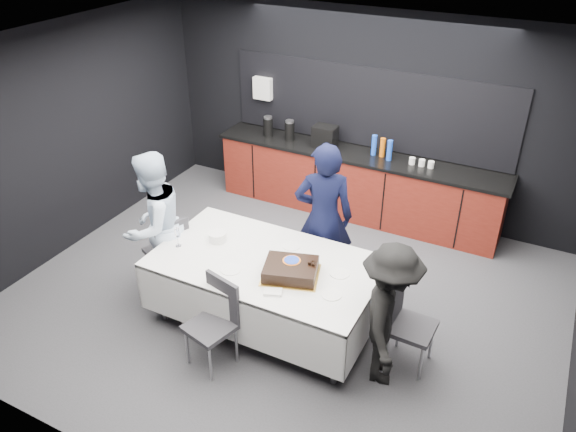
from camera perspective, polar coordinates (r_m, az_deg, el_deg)
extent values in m
plane|color=#414246|center=(6.52, -0.41, -8.37)|extent=(6.00, 6.00, 0.00)
cube|color=white|center=(5.23, -0.52, 16.22)|extent=(6.00, 5.00, 0.04)
cube|color=black|center=(7.85, 8.14, 10.19)|extent=(6.00, 0.04, 2.80)
cube|color=black|center=(4.09, -17.24, -12.38)|extent=(6.00, 0.04, 2.80)
cube|color=black|center=(7.49, -21.45, 7.31)|extent=(0.04, 5.00, 2.80)
cube|color=#5D160E|center=(7.97, 6.91, 3.13)|extent=(4.00, 0.60, 0.90)
cube|color=black|center=(7.77, 7.12, 6.21)|extent=(4.10, 0.64, 0.04)
cube|color=black|center=(7.80, 8.14, 10.84)|extent=(4.00, 0.03, 1.10)
cube|color=white|center=(8.36, -2.54, 12.84)|extent=(0.28, 0.12, 0.32)
cylinder|color=black|center=(8.24, -2.03, 9.04)|extent=(0.14, 0.14, 0.26)
cylinder|color=black|center=(8.09, 0.16, 8.63)|extent=(0.14, 0.14, 0.26)
cube|color=black|center=(7.87, 3.77, 8.06)|extent=(0.32, 0.24, 0.30)
cylinder|color=blue|center=(7.69, 8.73, 7.13)|extent=(0.07, 0.07, 0.28)
cylinder|color=orange|center=(7.66, 9.57, 6.88)|extent=(0.07, 0.07, 0.26)
cylinder|color=blue|center=(7.56, 10.27, 6.58)|extent=(0.07, 0.07, 0.28)
cylinder|color=white|center=(7.55, 12.49, 5.49)|extent=(0.08, 0.08, 0.09)
cylinder|color=white|center=(7.52, 13.44, 5.28)|extent=(0.08, 0.08, 0.09)
cylinder|color=white|center=(7.50, 14.32, 5.08)|extent=(0.08, 0.08, 0.09)
cylinder|color=#99999E|center=(8.19, -2.05, 9.98)|extent=(0.12, 0.12, 0.03)
cylinder|color=#99999E|center=(8.04, 0.16, 9.58)|extent=(0.12, 0.12, 0.03)
cylinder|color=#99999E|center=(6.16, -12.73, -7.48)|extent=(0.06, 0.06, 0.75)
cylinder|color=#99999E|center=(6.79, -7.54, -2.94)|extent=(0.06, 0.06, 0.75)
cylinder|color=#99999E|center=(5.34, 4.80, -13.71)|extent=(0.06, 0.06, 0.75)
cylinder|color=#99999E|center=(6.06, 8.52, -7.71)|extent=(0.06, 0.06, 0.75)
cube|color=silver|center=(5.78, -2.27, -4.73)|extent=(2.32, 1.32, 0.04)
cube|color=silver|center=(5.51, -5.55, -10.45)|extent=(2.32, 0.02, 0.55)
cube|color=silver|center=(6.40, 0.61, -3.67)|extent=(2.32, 0.02, 0.55)
cube|color=silver|center=(6.48, -11.17, -3.87)|extent=(0.02, 1.32, 0.55)
cube|color=silver|center=(5.58, 8.32, -10.02)|extent=(0.02, 1.32, 0.55)
cube|color=gold|center=(5.55, 0.27, -6.02)|extent=(0.66, 0.59, 0.01)
cube|color=black|center=(5.52, 0.27, -5.50)|extent=(0.61, 0.54, 0.11)
cube|color=black|center=(5.48, 0.27, -4.97)|extent=(0.61, 0.54, 0.01)
cylinder|color=orange|center=(5.53, 0.37, -4.53)|extent=(0.18, 0.18, 0.00)
cylinder|color=#193ABC|center=(5.52, 0.37, -4.50)|extent=(0.15, 0.15, 0.01)
sphere|color=black|center=(5.49, 2.52, -4.62)|extent=(0.04, 0.04, 0.04)
sphere|color=black|center=(5.46, 2.54, -4.89)|extent=(0.04, 0.04, 0.04)
sphere|color=black|center=(5.47, 2.16, -4.78)|extent=(0.04, 0.04, 0.04)
cylinder|color=white|center=(6.10, -7.17, -2.08)|extent=(0.20, 0.20, 0.10)
cylinder|color=white|center=(5.66, -5.84, -5.41)|extent=(0.21, 0.21, 0.01)
cylinder|color=white|center=(5.60, 5.26, -5.83)|extent=(0.20, 0.20, 0.01)
cylinder|color=white|center=(5.33, 4.45, -7.95)|extent=(0.20, 0.20, 0.01)
cylinder|color=white|center=(5.98, 0.35, -3.05)|extent=(0.19, 0.19, 0.01)
cube|color=white|center=(5.33, -1.56, -7.73)|extent=(0.20, 0.17, 0.03)
cylinder|color=white|center=(6.10, -11.07, -2.97)|extent=(0.06, 0.06, 0.00)
cylinder|color=white|center=(6.07, -11.12, -2.48)|extent=(0.01, 0.01, 0.12)
cylinder|color=white|center=(6.01, -11.23, -1.60)|extent=(0.05, 0.05, 0.10)
cube|color=#2D2D32|center=(6.64, -12.23, -3.53)|extent=(0.55, 0.55, 0.05)
cube|color=#2D2D32|center=(6.36, -11.65, -2.42)|extent=(0.20, 0.40, 0.45)
cylinder|color=#99999E|center=(6.95, -11.48, -4.00)|extent=(0.03, 0.03, 0.44)
cylinder|color=#99999E|center=(6.84, -13.95, -4.99)|extent=(0.03, 0.03, 0.44)
cylinder|color=#99999E|center=(6.70, -10.04, -5.30)|extent=(0.03, 0.03, 0.44)
cylinder|color=#99999E|center=(6.58, -12.59, -6.35)|extent=(0.03, 0.03, 0.44)
cube|color=#2D2D32|center=(5.59, 12.47, -11.03)|extent=(0.44, 0.44, 0.05)
cube|color=#2D2D32|center=(5.47, 10.86, -8.49)|extent=(0.06, 0.42, 0.45)
cylinder|color=#99999E|center=(5.60, 13.33, -14.34)|extent=(0.03, 0.03, 0.44)
cylinder|color=#99999E|center=(5.84, 14.36, -12.20)|extent=(0.03, 0.03, 0.44)
cylinder|color=#99999E|center=(5.65, 9.98, -13.30)|extent=(0.03, 0.03, 0.44)
cylinder|color=#99999E|center=(5.90, 11.16, -11.25)|extent=(0.03, 0.03, 0.44)
cube|color=#2D2D32|center=(5.52, -7.92, -11.13)|extent=(0.51, 0.51, 0.05)
cube|color=#2D2D32|center=(5.45, -6.60, -8.21)|extent=(0.42, 0.14, 0.45)
cylinder|color=#99999E|center=(5.70, -10.22, -12.89)|extent=(0.03, 0.03, 0.44)
cylinder|color=#99999E|center=(5.50, -7.89, -14.59)|extent=(0.03, 0.03, 0.44)
cylinder|color=#99999E|center=(5.85, -7.62, -11.25)|extent=(0.03, 0.03, 0.44)
cylinder|color=#99999E|center=(5.66, -5.26, -12.83)|extent=(0.03, 0.03, 0.44)
imported|color=black|center=(6.26, 3.64, -0.21)|extent=(0.78, 0.66, 1.80)
imported|color=silver|center=(6.36, -13.48, -0.95)|extent=(0.68, 0.86, 1.72)
imported|color=black|center=(5.24, 10.21, -9.92)|extent=(0.77, 1.06, 1.47)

